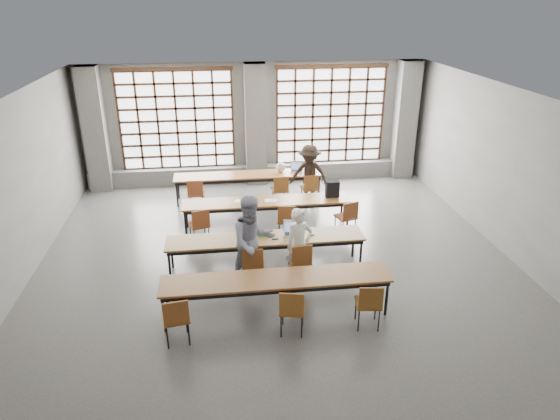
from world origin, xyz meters
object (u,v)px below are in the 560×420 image
object	(u,v)px
desk_row_a	(248,176)
red_pouch	(176,315)
chair_mid_right	(348,215)
mouse	(312,234)
chair_near_right	(369,301)
plastic_bag	(281,167)
desk_row_c	(266,240)
phone	(275,239)
chair_front_right	(300,259)
backpack	(332,189)
desk_row_d	(276,281)
green_box	(263,234)
chair_back_mid	(280,188)
student_male	(299,246)
chair_front_left	(253,262)
chair_near_left	(176,316)
laptop_back	(297,169)
chair_mid_centre	(286,218)
chair_back_left	(196,192)
chair_near_mid	(292,307)
student_female	(253,241)
desk_row_b	(267,203)
chair_back_right	(310,186)
chair_mid_left	(200,223)
student_back	(309,175)

from	to	relation	value
desk_row_a	red_pouch	distance (m)	6.21
chair_mid_right	mouse	xyz separation A→B (m)	(-1.10, -1.33, 0.21)
chair_mid_right	chair_near_right	bearing A→B (deg)	-98.72
desk_row_a	plastic_bag	distance (m)	0.93
red_pouch	desk_row_c	bearing A→B (deg)	51.79
mouse	phone	world-z (taller)	mouse
chair_front_right	backpack	world-z (taller)	backpack
desk_row_d	green_box	bearing A→B (deg)	92.41
chair_back_mid	student_male	bearing A→B (deg)	-91.90
desk_row_d	student_male	bearing A→B (deg)	61.85
desk_row_d	chair_front_left	distance (m)	1.02
chair_mid_right	backpack	distance (m)	0.81
chair_back_mid	chair_near_left	xyz separation A→B (m)	(-2.39, -5.45, 0.00)
chair_near_left	laptop_back	distance (m)	6.86
chair_mid_centre	desk_row_d	bearing A→B (deg)	-101.61
desk_row_c	chair_back_mid	distance (m)	3.32
chair_back_left	chair_near_mid	distance (m)	5.71
chair_back_mid	chair_near_mid	world-z (taller)	same
chair_front_left	chair_near_left	world-z (taller)	same
phone	chair_near_mid	bearing A→B (deg)	-89.38
student_male	student_female	distance (m)	0.91
chair_back_mid	student_male	xyz separation A→B (m)	(-0.12, -3.74, 0.22)
desk_row_b	chair_back_left	world-z (taller)	chair_back_left
mouse	student_female	bearing A→B (deg)	-158.99
chair_back_right	chair_near_right	world-z (taller)	same
desk_row_d	mouse	distance (m)	1.82
student_female	backpack	size ratio (longest dim) A/B	4.58
student_male	laptop_back	world-z (taller)	student_male
chair_mid_centre	plastic_bag	distance (m)	2.65
chair_mid_right	chair_near_left	xyz separation A→B (m)	(-3.72, -3.52, 0.00)
chair_front_right	red_pouch	bearing A→B (deg)	-146.66
chair_back_mid	desk_row_c	bearing A→B (deg)	-102.59
chair_mid_centre	chair_near_right	bearing A→B (deg)	-75.70
plastic_bag	chair_front_left	bearing A→B (deg)	-103.93
chair_mid_centre	mouse	bearing A→B (deg)	-75.73
student_female	mouse	size ratio (longest dim) A/B	18.69
chair_mid_left	student_back	size ratio (longest dim) A/B	0.54
green_box	backpack	distance (m)	2.67
green_box	student_back	bearing A→B (deg)	64.49
green_box	red_pouch	world-z (taller)	green_box
desk_row_b	chair_front_right	bearing A→B (deg)	-81.49
desk_row_a	student_back	xyz separation A→B (m)	(1.60, -0.50, 0.15)
student_female	chair_mid_left	bearing A→B (deg)	105.41
mouse	chair_front_right	bearing A→B (deg)	-119.34
laptop_back	phone	xyz separation A→B (m)	(-1.10, -4.08, -0.05)
desk_row_b	chair_back_right	world-z (taller)	chair_back_right
chair_mid_left	backpack	bearing A→B (deg)	12.01
desk_row_d	chair_near_mid	size ratio (longest dim) A/B	4.55
chair_back_left	plastic_bag	xyz separation A→B (m)	(2.31, 0.68, 0.34)
chair_near_mid	phone	size ratio (longest dim) A/B	6.77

